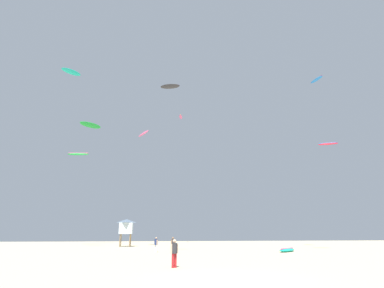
% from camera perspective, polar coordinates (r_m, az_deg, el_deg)
% --- Properties ---
extents(ground_plane, '(120.00, 120.00, 0.00)m').
position_cam_1_polar(ground_plane, '(15.32, 7.20, -25.35)').
color(ground_plane, beige).
extents(person_foreground, '(0.52, 0.39, 1.74)m').
position_cam_1_polar(person_foreground, '(19.69, -3.57, -20.65)').
color(person_foreground, '#B21E23').
rests_on(person_foreground, ground).
extents(person_midground, '(0.45, 0.40, 1.67)m').
position_cam_1_polar(person_midground, '(32.76, -3.86, -19.36)').
color(person_midground, '#2D2D33').
rests_on(person_midground, ground).
extents(person_left, '(0.37, 0.48, 1.63)m').
position_cam_1_polar(person_left, '(34.33, -7.25, -19.20)').
color(person_left, silver).
rests_on(person_left, ground).
extents(kite_grounded_near, '(3.28, 3.19, 0.45)m').
position_cam_1_polar(kite_grounded_near, '(36.62, 18.56, -19.54)').
color(kite_grounded_near, '#19B29E').
rests_on(kite_grounded_near, ground).
extents(lifeguard_tower, '(2.30, 2.30, 4.15)m').
position_cam_1_polar(lifeguard_tower, '(47.84, -13.08, -15.81)').
color(lifeguard_tower, '#8C704C').
rests_on(lifeguard_tower, ground).
extents(kite_aloft_0, '(2.68, 2.24, 0.70)m').
position_cam_1_polar(kite_aloft_0, '(45.94, -23.12, 13.20)').
color(kite_aloft_0, '#19B29E').
extents(kite_aloft_1, '(2.36, 1.22, 0.52)m').
position_cam_1_polar(kite_aloft_1, '(33.80, -4.43, 11.49)').
color(kite_aloft_1, '#2D2D33').
extents(kite_aloft_2, '(0.97, 2.31, 0.39)m').
position_cam_1_polar(kite_aloft_2, '(59.98, -2.29, 5.47)').
color(kite_aloft_2, '#E5598C').
extents(kite_aloft_3, '(4.06, 3.38, 1.05)m').
position_cam_1_polar(kite_aloft_3, '(58.61, -19.74, 3.61)').
color(kite_aloft_3, green).
extents(kite_aloft_4, '(2.49, 3.54, 0.89)m').
position_cam_1_polar(kite_aloft_4, '(47.92, -9.74, 2.07)').
color(kite_aloft_4, '#E5598C').
extents(kite_aloft_5, '(3.85, 1.49, 0.77)m').
position_cam_1_polar(kite_aloft_5, '(54.34, -21.92, -1.89)').
color(kite_aloft_5, green).
extents(kite_aloft_6, '(2.55, 1.66, 0.52)m').
position_cam_1_polar(kite_aloft_6, '(41.80, 25.67, 0.04)').
color(kite_aloft_6, red).
extents(kite_aloft_7, '(1.24, 2.60, 0.32)m').
position_cam_1_polar(kite_aloft_7, '(49.95, 23.76, 11.79)').
color(kite_aloft_7, blue).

